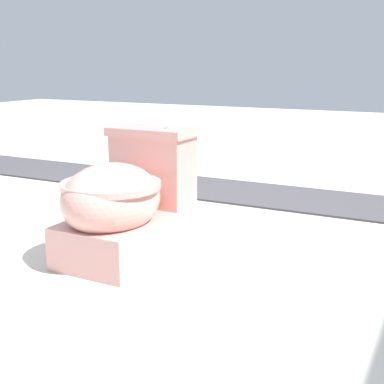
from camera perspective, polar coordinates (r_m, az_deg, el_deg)
name	(u,v)px	position (r m, az deg, el deg)	size (l,w,h in m)	color
ground_plane	(160,260)	(2.18, -3.48, -7.22)	(14.00, 14.00, 0.00)	beige
gravel_strip	(345,204)	(3.10, 15.98, -1.25)	(0.56, 8.00, 0.01)	#423F44
toilet	(126,203)	(2.19, -7.08, -1.20)	(0.64, 0.40, 0.52)	#E09E93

